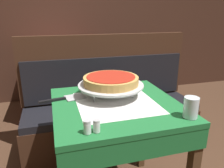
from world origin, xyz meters
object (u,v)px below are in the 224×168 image
Objects in this scene: water_glass_near at (191,107)px; dining_table_rear at (56,63)px; booth_bench at (111,116)px; pepper_shaker at (97,126)px; pizza_server at (65,98)px; salt_shaker at (87,127)px; condiment_caddy at (57,52)px; pizza_pan_stand at (111,86)px; deep_dish_pizza at (111,80)px; dining_table_front at (116,118)px.

dining_table_rear is at bearing 106.72° from water_glass_near.
booth_bench reaches higher than pepper_shaker.
pizza_server is 4.68× the size of salt_shaker.
dining_table_rear is at bearing 91.83° from salt_shaker.
dining_table_rear is at bearing 116.93° from condiment_caddy.
pizza_server is 0.44m from pepper_shaker.
pizza_pan_stand is at bearing 127.52° from water_glass_near.
salt_shaker is (-0.22, -0.40, -0.07)m from deep_dish_pizza.
condiment_caddy is (-0.42, 0.93, 0.48)m from booth_bench.
condiment_caddy is at bearing 99.85° from pizza_pan_stand.
deep_dish_pizza is at bearing -105.62° from booth_bench.
pizza_pan_stand is at bearing -5.44° from pizza_server.
pepper_shaker is (0.04, 0.00, -0.00)m from salt_shaker.
pepper_shaker is at bearing -86.98° from dining_table_rear.
pizza_pan_stand is 0.46m from salt_shaker.
booth_bench is 0.78m from pizza_pan_stand.
dining_table_front is 4.67× the size of condiment_caddy.
water_glass_near reaches higher than pizza_server.
condiment_caddy reaches higher than pepper_shaker.
pizza_server reaches higher than dining_table_rear.
water_glass_near reaches higher than dining_table_rear.
salt_shaker reaches higher than pizza_server.
salt_shaker is (0.06, -0.43, 0.03)m from pizza_server.
salt_shaker reaches higher than dining_table_front.
pizza_server is at bearing -90.65° from condiment_caddy.
water_glass_near is (0.30, -0.39, -0.02)m from pizza_pan_stand.
condiment_caddy is (-0.26, 1.62, 0.15)m from dining_table_front.
pepper_shaker is at bearing -113.83° from deep_dish_pizza.
dining_table_front is 1.86× the size of pizza_pan_stand.
deep_dish_pizza is at bearing 61.50° from salt_shaker.
salt_shaker is at bearing -88.70° from condiment_caddy.
pizza_pan_stand is at bearing 66.17° from pepper_shaker.
pizza_pan_stand is at bearing 90.74° from dining_table_front.
deep_dish_pizza is (-0.00, 0.00, 0.04)m from pizza_pan_stand.
condiment_caddy is at bearing 91.30° from salt_shaker.
booth_bench is at bearing 68.81° from salt_shaker.
dining_table_rear is 1.58m from pizza_pan_stand.
booth_bench is 1.15m from salt_shaker.
deep_dish_pizza reaches higher than salt_shaker.
dining_table_front is 0.20m from pizza_pan_stand.
booth_bench reaches higher than salt_shaker.
salt_shaker is at bearing -88.17° from dining_table_rear.
dining_table_front is 7.19× the size of water_glass_near.
condiment_caddy reaches higher than water_glass_near.
booth_bench reaches higher than condiment_caddy.
condiment_caddy is at bearing 114.48° from booth_bench.
pizza_server is at bearing 103.21° from pepper_shaker.
booth_bench is at bearing 74.38° from pizza_pan_stand.
condiment_caddy is (0.02, 1.48, 0.04)m from pizza_server.
condiment_caddy is (-0.56, 1.90, -0.01)m from water_glass_near.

